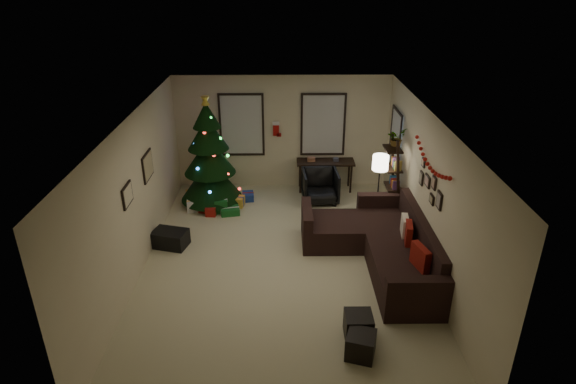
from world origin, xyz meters
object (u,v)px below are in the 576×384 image
object	(u,v)px
desk	(325,164)
sofa	(382,245)
bookshelf	(394,181)
christmas_tree	(209,160)
desk_chair	(320,186)

from	to	relation	value
desk	sofa	bearing A→B (deg)	-76.01
desk	bookshelf	world-z (taller)	bookshelf
christmas_tree	bookshelf	xyz separation A→B (m)	(3.90, -0.85, -0.16)
desk	desk_chair	size ratio (longest dim) A/B	1.81
christmas_tree	desk_chair	xyz separation A→B (m)	(2.46, 0.08, -0.68)
sofa	desk_chair	distance (m)	2.65
desk	desk_chair	bearing A→B (deg)	-104.22
desk	bookshelf	bearing A→B (deg)	-50.89
christmas_tree	sofa	world-z (taller)	christmas_tree
sofa	desk	distance (m)	3.24
christmas_tree	sofa	size ratio (longest dim) A/B	0.82
desk_chair	sofa	bearing A→B (deg)	-72.81
sofa	desk	xyz separation A→B (m)	(-0.78, 3.13, 0.34)
sofa	bookshelf	xyz separation A→B (m)	(0.50, 1.55, 0.59)
sofa	desk_chair	bearing A→B (deg)	110.85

